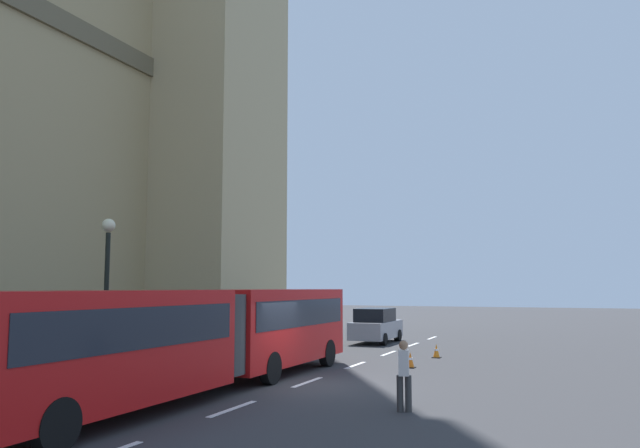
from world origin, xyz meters
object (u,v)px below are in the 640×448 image
object	(u,v)px
pedestrian_near_cones	(404,373)
traffic_cone_middle	(436,351)
traffic_cone_west	(410,360)
articulated_bus	(205,330)
sedan_lead	(376,326)
street_lamp	(107,285)

from	to	relation	value
pedestrian_near_cones	traffic_cone_middle	bearing A→B (deg)	7.99
traffic_cone_middle	pedestrian_near_cones	distance (m)	11.77
traffic_cone_west	traffic_cone_middle	bearing A→B (deg)	-3.62
articulated_bus	traffic_cone_west	world-z (taller)	articulated_bus
traffic_cone_middle	pedestrian_near_cones	size ratio (longest dim) A/B	0.34
traffic_cone_west	pedestrian_near_cones	bearing A→B (deg)	-166.95
sedan_lead	traffic_cone_west	bearing A→B (deg)	-155.87
traffic_cone_middle	pedestrian_near_cones	world-z (taller)	pedestrian_near_cones
traffic_cone_west	pedestrian_near_cones	size ratio (longest dim) A/B	0.34
traffic_cone_middle	traffic_cone_west	bearing A→B (deg)	176.38
traffic_cone_middle	street_lamp	xyz separation A→B (m)	(-10.13, 8.86, 2.77)
traffic_cone_middle	sedan_lead	bearing A→B (deg)	37.36
articulated_bus	pedestrian_near_cones	world-z (taller)	articulated_bus
articulated_bus	traffic_cone_middle	xyz separation A→B (m)	(11.12, -4.35, -1.46)
street_lamp	articulated_bus	bearing A→B (deg)	-102.39
traffic_cone_west	street_lamp	size ratio (longest dim) A/B	0.11
articulated_bus	pedestrian_near_cones	xyz separation A→B (m)	(-0.53, -5.99, -0.83)
street_lamp	sedan_lead	bearing A→B (deg)	-15.38
articulated_bus	sedan_lead	size ratio (longest dim) A/B	3.67
sedan_lead	street_lamp	bearing A→B (deg)	164.62
street_lamp	pedestrian_near_cones	bearing A→B (deg)	-98.23
articulated_bus	sedan_lead	distance (m)	16.99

